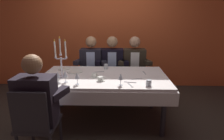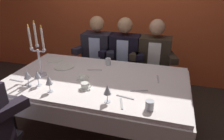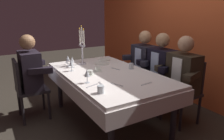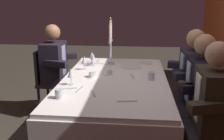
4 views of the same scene
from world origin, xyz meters
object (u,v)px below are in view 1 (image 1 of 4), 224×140
at_px(candelabra, 61,61).
at_px(dinner_plate_1, 64,69).
at_px(coffee_cup_0, 100,79).
at_px(seated_diner_0, 36,100).
at_px(wine_glass_0, 121,77).
at_px(water_tumbler_1, 106,66).
at_px(wine_glass_2, 65,74).
at_px(coffee_cup_1, 95,75).
at_px(seated_diner_3, 134,62).
at_px(water_tumbler_0, 149,83).
at_px(seated_diner_1, 92,62).
at_px(wine_glass_1, 77,76).
at_px(wine_glass_3, 58,75).
at_px(dining_table, 104,83).
at_px(dinner_plate_0, 75,72).
at_px(seated_diner_2, 112,62).

relative_size(candelabra, dinner_plate_1, 3.01).
bearing_deg(coffee_cup_0, seated_diner_0, -135.45).
bearing_deg(wine_glass_0, water_tumbler_1, 106.67).
height_order(wine_glass_2, water_tumbler_1, wine_glass_2).
relative_size(coffee_cup_1, seated_diner_3, 0.11).
distance_m(water_tumbler_0, coffee_cup_1, 0.82).
relative_size(dinner_plate_1, seated_diner_1, 0.16).
distance_m(wine_glass_1, water_tumbler_0, 0.94).
relative_size(candelabra, wine_glass_3, 3.67).
bearing_deg(wine_glass_3, seated_diner_0, -98.87).
relative_size(dinner_plate_1, wine_glass_1, 1.22).
bearing_deg(candelabra, dining_table, 9.75).
distance_m(candelabra, wine_glass_2, 0.27).
xyz_separation_m(dining_table, coffee_cup_0, (-0.03, -0.25, 0.15)).
bearing_deg(dinner_plate_1, water_tumbler_1, 4.49).
bearing_deg(dining_table, water_tumbler_0, -34.91).
relative_size(wine_glass_2, water_tumbler_1, 1.95).
distance_m(dinner_plate_0, coffee_cup_1, 0.43).
distance_m(dinner_plate_1, seated_diner_2, 0.97).
distance_m(water_tumbler_1, coffee_cup_0, 0.63).
xyz_separation_m(water_tumbler_0, seated_diner_0, (-1.29, -0.46, -0.04)).
xyz_separation_m(water_tumbler_0, coffee_cup_1, (-0.74, 0.35, -0.01)).
bearing_deg(seated_diner_3, coffee_cup_1, -124.53).
height_order(water_tumbler_1, seated_diner_3, seated_diner_3).
relative_size(dinner_plate_1, coffee_cup_1, 1.52).
xyz_separation_m(candelabra, dinner_plate_0, (0.13, 0.28, -0.24)).
bearing_deg(candelabra, dinner_plate_0, 65.86).
relative_size(wine_glass_3, seated_diner_2, 0.13).
height_order(dining_table, wine_glass_1, wine_glass_1).
height_order(dinner_plate_0, water_tumbler_1, water_tumbler_1).
bearing_deg(wine_glass_3, water_tumbler_1, 50.45).
xyz_separation_m(dinner_plate_0, water_tumbler_1, (0.49, 0.21, 0.04)).
relative_size(water_tumbler_1, seated_diner_0, 0.07).
distance_m(dinner_plate_1, seated_diner_1, 0.68).
xyz_separation_m(dinner_plate_0, seated_diner_2, (0.59, 0.71, -0.01)).
bearing_deg(candelabra, seated_diner_1, 72.85).
bearing_deg(dining_table, coffee_cup_0, -97.56).
bearing_deg(wine_glass_0, seated_diner_2, 96.42).
bearing_deg(wine_glass_2, wine_glass_0, -7.38).
distance_m(wine_glass_1, seated_diner_1, 1.28).
bearing_deg(coffee_cup_1, wine_glass_3, -150.15).
height_order(coffee_cup_0, seated_diner_0, seated_diner_0).
xyz_separation_m(wine_glass_1, coffee_cup_0, (0.29, 0.15, -0.09)).
distance_m(wine_glass_1, coffee_cup_0, 0.34).
height_order(wine_glass_1, seated_diner_0, seated_diner_0).
height_order(wine_glass_0, wine_glass_1, same).
distance_m(candelabra, coffee_cup_0, 0.63).
height_order(water_tumbler_0, seated_diner_0, seated_diner_0).
xyz_separation_m(wine_glass_1, seated_diner_0, (-0.35, -0.49, -0.12)).
xyz_separation_m(dining_table, seated_diner_2, (0.10, 0.89, 0.11)).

